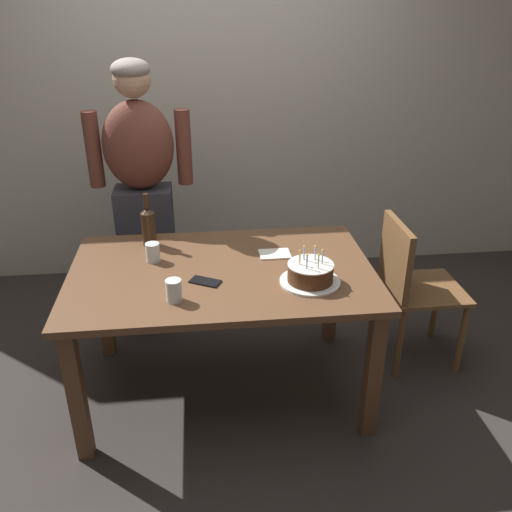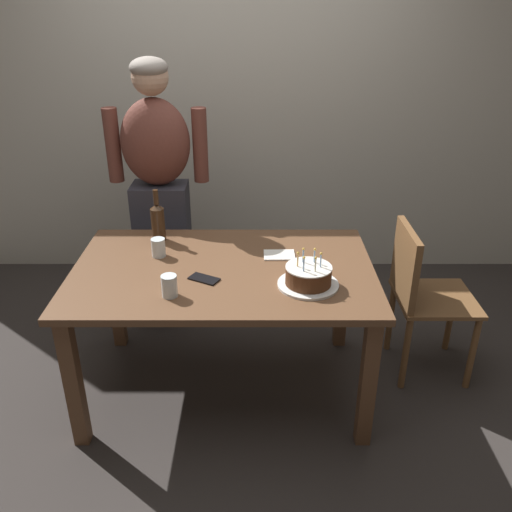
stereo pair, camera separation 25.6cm
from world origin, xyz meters
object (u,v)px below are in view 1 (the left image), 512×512
Objects in this scene: napkin_stack at (275,254)px; person_man_bearded at (143,196)px; wine_bottle at (148,225)px; water_glass_far at (153,252)px; dining_chair at (410,281)px; water_glass_near at (174,291)px; birthday_cake at (310,274)px; cell_phone at (205,282)px.

napkin_stack is 0.10× the size of person_man_bearded.
water_glass_far is at bearing -81.36° from wine_bottle.
dining_chair is (1.43, -0.16, -0.34)m from wine_bottle.
water_glass_near is 0.12× the size of dining_chair.
water_glass_near is (-0.63, -0.10, 0.00)m from birthday_cake.
person_man_bearded is (-0.06, 0.42, 0.02)m from wine_bottle.
napkin_stack is (0.63, 0.00, -0.04)m from water_glass_far.
person_man_bearded reaches higher than dining_chair.
water_glass_near is at bearing 109.30° from dining_chair.
wine_bottle reaches higher than dining_chair.
wine_bottle is at bearing 146.38° from birthday_cake.
water_glass_near is 0.66m from napkin_stack.
water_glass_near is 0.06× the size of person_man_bearded.
water_glass_near is 0.21m from cell_phone.
dining_chair is at bearing 158.43° from person_man_bearded.
cell_phone is at bearing -144.85° from napkin_stack.
wine_bottle is at bearing 97.83° from person_man_bearded.
water_glass_near is 0.35× the size of wine_bottle.
napkin_stack is at bearing -16.91° from wine_bottle.
birthday_cake is at bearing -33.62° from wine_bottle.
napkin_stack is 0.18× the size of dining_chair.
water_glass_far is 1.43m from dining_chair.
water_glass_far is at bearing 163.43° from cell_phone.
water_glass_near is at bearing -76.49° from wine_bottle.
dining_chair is (1.14, 0.30, -0.23)m from cell_phone.
wine_bottle is 0.18× the size of person_man_bearded.
person_man_bearded reaches higher than napkin_stack.
birthday_cake is 0.50m from cell_phone.
person_man_bearded is at bearing 97.83° from wine_bottle.
wine_bottle is at bearing 103.51° from water_glass_near.
birthday_cake is at bearing 131.61° from person_man_bearded.
wine_bottle reaches higher than cell_phone.
wine_bottle is at bearing 83.47° from dining_chair.
water_glass_far is 0.67× the size of cell_phone.
dining_chair reaches higher than water_glass_far.
birthday_cake is 0.94m from wine_bottle.
cell_phone is at bearing 104.50° from dining_chair.
wine_bottle reaches higher than water_glass_near.
water_glass_far is 0.33× the size of wine_bottle.
birthday_cake reaches higher than water_glass_near.
wine_bottle is 0.33× the size of dining_chair.
water_glass_far reaches higher than cell_phone.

